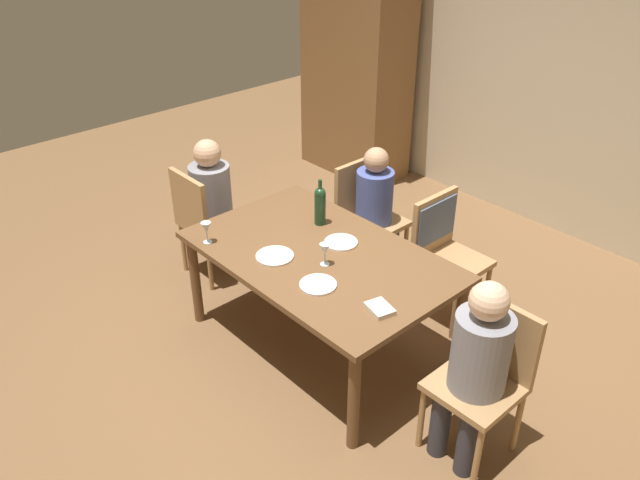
# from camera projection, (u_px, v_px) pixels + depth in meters

# --- Properties ---
(ground_plane) EXTENTS (10.00, 10.00, 0.00)m
(ground_plane) POSITION_uv_depth(u_px,v_px,m) (320.00, 343.00, 4.50)
(ground_plane) COLOR brown
(rear_room_partition) EXTENTS (6.40, 0.12, 2.70)m
(rear_room_partition) POSITION_uv_depth(u_px,v_px,m) (560.00, 77.00, 5.40)
(rear_room_partition) COLOR beige
(rear_room_partition) RESTS_ON ground_plane
(armoire_cabinet) EXTENTS (1.18, 0.62, 2.18)m
(armoire_cabinet) POSITION_uv_depth(u_px,v_px,m) (356.00, 68.00, 6.52)
(armoire_cabinet) COLOR brown
(armoire_cabinet) RESTS_ON ground_plane
(dining_table) EXTENTS (1.74, 1.09, 0.74)m
(dining_table) POSITION_uv_depth(u_px,v_px,m) (320.00, 263.00, 4.16)
(dining_table) COLOR brown
(dining_table) RESTS_ON ground_plane
(chair_left_end) EXTENTS (0.44, 0.44, 0.92)m
(chair_left_end) POSITION_uv_depth(u_px,v_px,m) (204.00, 217.00, 4.97)
(chair_left_end) COLOR #A87F51
(chair_left_end) RESTS_ON ground_plane
(chair_far_left) EXTENTS (0.44, 0.44, 0.92)m
(chair_far_left) POSITION_uv_depth(u_px,v_px,m) (366.00, 211.00, 5.07)
(chair_far_left) COLOR #A87F51
(chair_far_left) RESTS_ON ground_plane
(chair_right_end) EXTENTS (0.44, 0.44, 0.92)m
(chair_right_end) POSITION_uv_depth(u_px,v_px,m) (486.00, 370.00, 3.49)
(chair_right_end) COLOR #A87F51
(chair_right_end) RESTS_ON ground_plane
(chair_far_right) EXTENTS (0.46, 0.44, 0.92)m
(chair_far_right) POSITION_uv_depth(u_px,v_px,m) (441.00, 240.00, 4.56)
(chair_far_right) COLOR #A87F51
(chair_far_right) RESTS_ON ground_plane
(person_woman_host) EXTENTS (0.31, 0.36, 1.15)m
(person_woman_host) POSITION_uv_depth(u_px,v_px,m) (214.00, 198.00, 4.97)
(person_woman_host) COLOR #33333D
(person_woman_host) RESTS_ON ground_plane
(person_man_bearded) EXTENTS (0.33, 0.29, 1.09)m
(person_man_bearded) POSITION_uv_depth(u_px,v_px,m) (377.00, 204.00, 4.95)
(person_man_bearded) COLOR #33333D
(person_man_bearded) RESTS_ON ground_plane
(person_man_guest) EXTENTS (0.31, 0.36, 1.14)m
(person_man_guest) POSITION_uv_depth(u_px,v_px,m) (476.00, 362.00, 3.36)
(person_man_guest) COLOR #33333D
(person_man_guest) RESTS_ON ground_plane
(wine_bottle_tall_green) EXTENTS (0.08, 0.08, 0.33)m
(wine_bottle_tall_green) POSITION_uv_depth(u_px,v_px,m) (320.00, 205.00, 4.39)
(wine_bottle_tall_green) COLOR #19381E
(wine_bottle_tall_green) RESTS_ON dining_table
(wine_glass_near_left) EXTENTS (0.07, 0.07, 0.15)m
(wine_glass_near_left) POSITION_uv_depth(u_px,v_px,m) (325.00, 250.00, 3.96)
(wine_glass_near_left) COLOR silver
(wine_glass_near_left) RESTS_ON dining_table
(wine_glass_centre) EXTENTS (0.07, 0.07, 0.15)m
(wine_glass_centre) POSITION_uv_depth(u_px,v_px,m) (206.00, 228.00, 4.19)
(wine_glass_centre) COLOR silver
(wine_glass_centre) RESTS_ON dining_table
(dinner_plate_host) EXTENTS (0.22, 0.22, 0.01)m
(dinner_plate_host) POSITION_uv_depth(u_px,v_px,m) (341.00, 242.00, 4.23)
(dinner_plate_host) COLOR white
(dinner_plate_host) RESTS_ON dining_table
(dinner_plate_guest_left) EXTENTS (0.22, 0.22, 0.01)m
(dinner_plate_guest_left) POSITION_uv_depth(u_px,v_px,m) (318.00, 285.00, 3.81)
(dinner_plate_guest_left) COLOR white
(dinner_plate_guest_left) RESTS_ON dining_table
(dinner_plate_guest_right) EXTENTS (0.24, 0.24, 0.01)m
(dinner_plate_guest_right) POSITION_uv_depth(u_px,v_px,m) (275.00, 256.00, 4.08)
(dinner_plate_guest_right) COLOR silver
(dinner_plate_guest_right) RESTS_ON dining_table
(folded_napkin) EXTENTS (0.18, 0.16, 0.03)m
(folded_napkin) POSITION_uv_depth(u_px,v_px,m) (380.00, 309.00, 3.59)
(folded_napkin) COLOR beige
(folded_napkin) RESTS_ON dining_table
(handbag) EXTENTS (0.17, 0.30, 0.22)m
(handbag) POSITION_uv_depth(u_px,v_px,m) (488.00, 324.00, 4.51)
(handbag) COLOR brown
(handbag) RESTS_ON ground_plane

